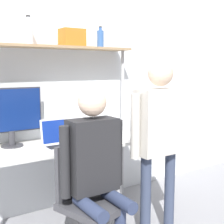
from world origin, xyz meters
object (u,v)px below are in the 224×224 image
object	(u,v)px
office_chair	(91,222)
person_standing	(159,129)
cell_phone	(83,142)
bottle_clear	(29,32)
storage_box	(72,38)
monitor	(11,113)
bottle_blue	(100,39)
laptop	(58,138)
person_seated	(95,161)

from	to	relation	value
office_chair	person_standing	xyz separation A→B (m)	(0.60, -0.12, 0.72)
cell_phone	bottle_clear	world-z (taller)	bottle_clear
bottle_clear	storage_box	bearing A→B (deg)	0.00
cell_phone	bottle_clear	xyz separation A→B (m)	(-0.41, 0.25, 1.05)
cell_phone	office_chair	bearing A→B (deg)	-112.35
cell_phone	person_standing	size ratio (longest dim) A/B	0.10
monitor	bottle_clear	size ratio (longest dim) A/B	2.20
office_chair	storage_box	distance (m)	1.76
bottle_blue	storage_box	world-z (taller)	bottle_blue
bottle_blue	office_chair	bearing A→B (deg)	-125.81
person_standing	storage_box	distance (m)	1.29
laptop	bottle_clear	size ratio (longest dim) A/B	1.11
laptop	office_chair	world-z (taller)	laptop
person_standing	storage_box	bearing A→B (deg)	109.00
laptop	bottle_clear	world-z (taller)	bottle_clear
cell_phone	person_standing	world-z (taller)	person_standing
cell_phone	person_seated	distance (m)	0.67
monitor	bottle_clear	distance (m)	0.77
monitor	laptop	xyz separation A→B (m)	(0.37, -0.22, -0.24)
monitor	office_chair	xyz separation A→B (m)	(0.37, -0.83, -0.81)
monitor	bottle_blue	distance (m)	1.21
person_seated	storage_box	xyz separation A→B (m)	(0.26, 0.88, 1.01)
monitor	laptop	distance (m)	0.49
laptop	person_seated	world-z (taller)	person_seated
monitor	bottle_clear	xyz separation A→B (m)	(0.20, 0.00, 0.74)
person_standing	bottle_clear	xyz separation A→B (m)	(-0.77, 0.95, 0.83)
office_chair	person_seated	xyz separation A→B (m)	(0.01, -0.05, 0.52)
monitor	office_chair	world-z (taller)	monitor
storage_box	person_standing	bearing A→B (deg)	-71.00
cell_phone	bottle_clear	bearing A→B (deg)	148.59
person_seated	bottle_clear	bearing A→B (deg)	101.99
bottle_clear	storage_box	xyz separation A→B (m)	(0.44, 0.00, -0.03)
monitor	storage_box	xyz separation A→B (m)	(0.64, 0.00, 0.72)
laptop	storage_box	size ratio (longest dim) A/B	1.26
bottle_blue	person_standing	bearing A→B (deg)	-90.21
monitor	storage_box	size ratio (longest dim) A/B	2.50
bottle_blue	cell_phone	bearing A→B (deg)	-145.17
person_standing	office_chair	bearing A→B (deg)	168.56
office_chair	laptop	bearing A→B (deg)	90.71
bottle_clear	monitor	bearing A→B (deg)	-179.18
monitor	person_seated	xyz separation A→B (m)	(0.39, -0.87, -0.29)
person_seated	storage_box	distance (m)	1.36
office_chair	bottle_clear	size ratio (longest dim) A/B	3.39
monitor	storage_box	bearing A→B (deg)	0.25
person_standing	storage_box	xyz separation A→B (m)	(-0.33, 0.95, 0.81)
person_seated	storage_box	bearing A→B (deg)	73.71
cell_phone	office_chair	distance (m)	0.81
person_seated	monitor	bearing A→B (deg)	113.79
bottle_clear	storage_box	world-z (taller)	bottle_clear
laptop	office_chair	size ratio (longest dim) A/B	0.33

